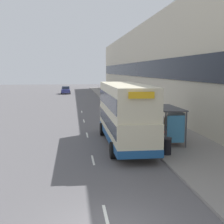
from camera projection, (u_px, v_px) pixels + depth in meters
The scene contains 14 objects.
pavement at pixel (122, 104), 48.95m from camera, with size 5.00×93.00×0.14m.
terrace_facade at pixel (147, 65), 48.66m from camera, with size 3.10×93.00×12.04m.
lane_mark_0 at pixel (106, 217), 11.22m from camera, with size 0.12×2.00×0.01m.
lane_mark_1 at pixel (93, 160), 18.34m from camera, with size 0.12×2.00×0.01m.
lane_mark_2 at pixel (87, 135), 25.46m from camera, with size 0.12×2.00×0.01m.
lane_mark_3 at pixel (84, 121), 32.59m from camera, with size 0.12×2.00×0.01m.
lane_mark_4 at pixel (82, 112), 39.71m from camera, with size 0.12×2.00×0.01m.
bus_shelter at pixel (171, 118), 22.11m from camera, with size 1.60×4.20×2.48m.
double_decker_bus_near at pixel (125, 113), 21.76m from camera, with size 2.85×10.53×4.30m.
car_0 at pixel (66, 90), 70.28m from camera, with size 2.08×3.88×1.70m.
pedestrian_at_shelter at pixel (166, 125), 24.79m from camera, with size 0.31×0.31×1.57m.
pedestrian_1 at pixel (178, 121), 26.72m from camera, with size 0.32×0.32×1.60m.
pedestrian_2 at pixel (149, 122), 25.79m from camera, with size 0.33×0.33×1.65m.
litter_bin at pixel (167, 146), 19.02m from camera, with size 0.55×0.55×1.05m.
Camera 1 is at (-1.13, -9.61, 5.24)m, focal length 50.00 mm.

